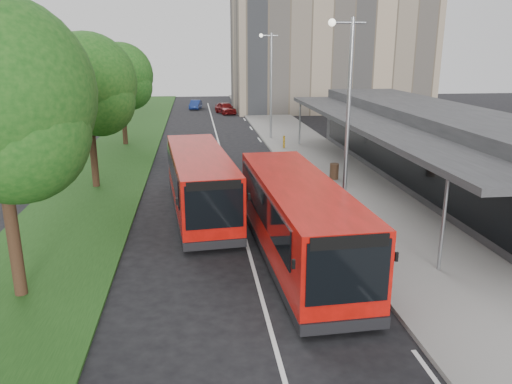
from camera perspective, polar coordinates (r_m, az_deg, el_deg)
The scene contains 17 objects.
ground at distance 18.47m, azimuth -0.98°, elevation -6.28°, with size 120.00×120.00×0.00m, color black.
pavement at distance 38.43m, azimuth 4.81°, elevation 5.63°, with size 5.00×80.00×0.15m, color gray.
grass_verge at distance 38.00m, azimuth -14.85°, elevation 4.99°, with size 5.00×80.00×0.10m, color #1B4014.
lane_centre_line at distance 32.80m, azimuth -3.75°, elevation 3.71°, with size 0.12×70.00×0.01m, color silver.
kerb_dashes at distance 37.01m, azimuth 1.00°, elevation 5.17°, with size 0.12×56.00×0.01m.
office_block at distance 61.09m, azimuth 8.37°, elevation 17.80°, with size 22.00×12.00×18.00m, color gray.
station_building at distance 28.44m, azimuth 19.57°, elevation 5.07°, with size 7.70×26.00×4.00m.
tree_mid at distance 26.63m, azimuth -18.70°, elevation 11.07°, with size 4.89×4.89×7.86m.
tree_far at distance 38.46m, azimuth -15.18°, elevation 12.30°, with size 4.66×4.66×7.49m.
lamp_post_near at distance 20.01m, azimuth 10.29°, elevation 9.21°, with size 1.44×0.28×8.00m.
lamp_post_far at distance 39.49m, azimuth 1.62°, elevation 12.75°, with size 1.44×0.28×8.00m.
bus_main at distance 16.89m, azimuth 4.78°, elevation -3.29°, with size 2.98×10.04×2.81m.
bus_second at distance 21.93m, azimuth -6.42°, elevation 1.10°, with size 3.30×9.77×2.71m.
litter_bin at distance 27.51m, azimuth 8.92°, elevation 2.35°, with size 0.48×0.48×0.86m, color #362316.
bollard at distance 35.83m, azimuth 3.21°, elevation 5.74°, with size 0.14×0.14×0.89m, color #FFB40D.
car_near at distance 56.24m, azimuth -3.51°, elevation 9.56°, with size 1.51×3.76×1.28m, color #5D0D0E.
car_far at distance 61.01m, azimuth -6.92°, elevation 9.89°, with size 1.13×3.24×1.07m, color navy.
Camera 1 is at (-1.77, -16.98, 7.04)m, focal length 35.00 mm.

